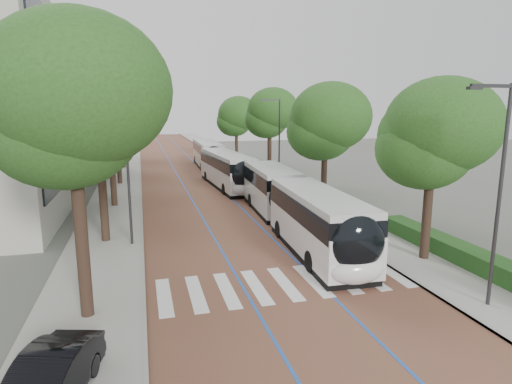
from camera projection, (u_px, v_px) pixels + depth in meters
ground at (288, 294)px, 17.05m from camera, size 160.00×160.00×0.00m
road at (185, 166)px, 54.94m from camera, size 11.00×140.00×0.02m
sidewalk_left at (124, 168)px, 53.01m from camera, size 4.00×140.00×0.12m
sidewalk_right at (242, 164)px, 56.85m from camera, size 4.00×140.00×0.12m
kerb_left at (140, 167)px, 53.50m from camera, size 0.20×140.00×0.14m
kerb_right at (228, 164)px, 56.36m from camera, size 0.20×140.00×0.14m
zebra_crossing at (285, 283)px, 18.04m from camera, size 10.55×3.60×0.01m
lane_line_left at (172, 166)px, 54.53m from camera, size 0.12×126.00×0.01m
lane_line_right at (197, 165)px, 55.35m from camera, size 0.12×126.00×0.01m
hedge at (479, 261)px, 19.28m from camera, size 1.20×14.00×0.80m
streetlight_near at (497, 180)px, 14.97m from camera, size 1.82×0.20×8.00m
streetlight_far at (277, 136)px, 38.66m from camera, size 1.82×0.20×8.00m
lamp_post_left at (128, 170)px, 22.27m from camera, size 0.14×0.14×8.00m
trees_left at (114, 111)px, 37.33m from camera, size 6.20×60.82×10.06m
trees_right at (286, 121)px, 39.32m from camera, size 5.88×47.48×8.83m
lead_bus at (295, 206)px, 25.14m from camera, size 3.44×18.50×3.20m
bus_queued_0 at (228, 170)px, 39.64m from camera, size 3.23×12.52×3.20m
bus_queued_1 at (208, 155)px, 53.24m from camera, size 2.85×12.46×3.20m
parked_car at (47, 382)px, 10.33m from camera, size 2.47×4.28×1.33m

